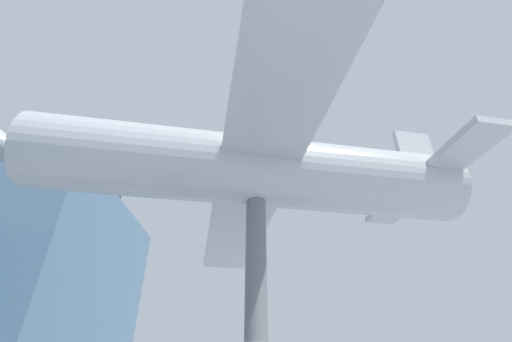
{
  "coord_description": "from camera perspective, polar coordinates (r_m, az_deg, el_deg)",
  "views": [
    {
      "loc": [
        -7.47,
        -0.22,
        1.79
      ],
      "look_at": [
        0.0,
        0.0,
        6.48
      ],
      "focal_mm": 24.0,
      "sensor_mm": 36.0,
      "label": 1
    }
  ],
  "objects": [
    {
      "name": "support_pylon_central",
      "position": [
        7.54,
        0.0,
        -24.52
      ],
      "size": [
        0.48,
        0.48,
        5.57
      ],
      "color": "slate",
      "rests_on": "ground_plane"
    },
    {
      "name": "suspended_airplane",
      "position": [
        8.79,
        -1.58,
        0.21
      ],
      "size": [
        16.89,
        12.65,
        2.78
      ],
      "rotation": [
        0.0,
        0.0,
        0.2
      ],
      "color": "#B2B7BC",
      "rests_on": "support_pylon_central"
    }
  ]
}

